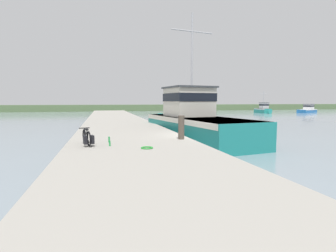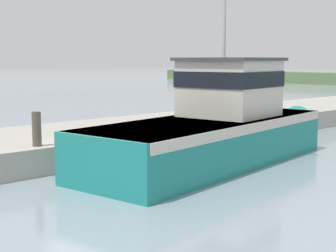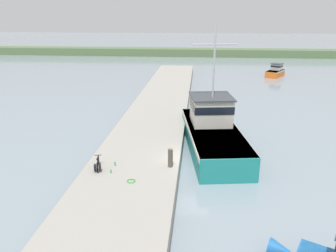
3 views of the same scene
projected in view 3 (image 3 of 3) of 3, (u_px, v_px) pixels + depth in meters
ground_plane at (190, 172)px, 21.52m from camera, size 320.00×320.00×0.00m
dock_pier at (136, 163)px, 21.68m from camera, size 5.76×80.00×0.94m
far_shoreline at (325, 54)px, 77.07m from camera, size 180.00×5.00×1.76m
fishing_boat_main at (212, 129)px, 25.31m from camera, size 5.26×13.25×9.05m
boat_green_anchored at (276, 71)px, 53.97m from camera, size 3.78×4.95×2.09m
bicycle_touring at (98, 165)px, 19.68m from camera, size 0.67×1.62×0.69m
mooring_post at (170, 158)px, 19.96m from camera, size 0.30×0.30×1.15m
hose_coil at (131, 181)px, 18.35m from camera, size 0.47×0.47×0.05m
water_bottle_by_bike at (115, 164)px, 20.23m from camera, size 0.08×0.08×0.26m
water_bottle_on_curb at (111, 171)px, 19.32m from camera, size 0.07×0.07×0.22m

